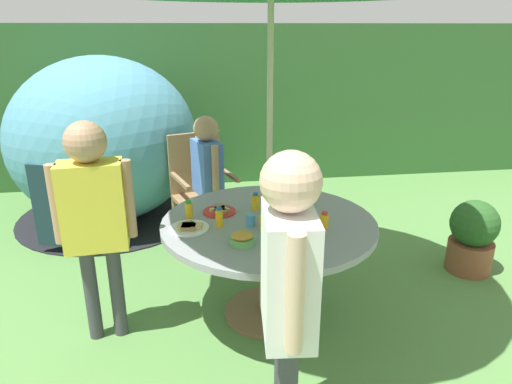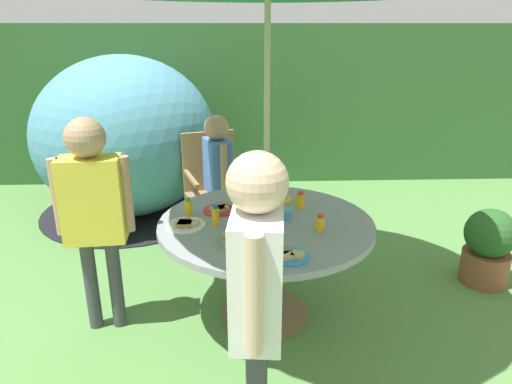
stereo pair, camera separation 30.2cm
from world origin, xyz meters
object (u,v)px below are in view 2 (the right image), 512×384
Objects in this scene: juice_bottle_far_right at (188,207)px; cup_near at (247,220)px; child_in_yellow_shirt at (93,200)px; juice_bottle_center_front at (258,220)px; child_in_white_shirt at (257,274)px; plate_back_edge at (220,209)px; plate_front_edge at (290,256)px; juice_bottle_near_left at (256,202)px; dome_tent at (126,137)px; potted_plant at (488,246)px; plate_center_back at (278,198)px; garden_table at (266,239)px; juice_bottle_mid_right at (215,216)px; cup_far at (287,214)px; wooden_chair at (213,183)px; snack_bowl at (233,238)px; child_in_blue_shirt at (218,167)px; juice_bottle_far_left at (320,223)px; plate_mid_left at (186,224)px; juice_bottle_near_right at (300,200)px.

juice_bottle_far_right reaches higher than cup_near.
child_in_yellow_shirt reaches higher than juice_bottle_center_front.
plate_back_edge is at bearing 14.76° from child_in_white_shirt.
juice_bottle_near_left reaches higher than plate_front_edge.
dome_tent is 2.01m from juice_bottle_far_right.
dome_tent is at bearing 119.63° from plate_back_edge.
potted_plant is 2.38m from child_in_white_shirt.
plate_front_edge is at bearing -90.70° from plate_center_back.
garden_table is 10.74× the size of juice_bottle_mid_right.
plate_center_back is (0.21, 1.44, -0.21)m from child_in_white_shirt.
juice_bottle_near_left is 1.91× the size of cup_far.
wooden_chair is at bearing 157.61° from potted_plant.
plate_front_edge is 3.44× the size of cup_far.
child_in_white_shirt is at bearing -50.18° from child_in_yellow_shirt.
child_in_yellow_shirt reaches higher than potted_plant.
juice_bottle_mid_right reaches higher than cup_far.
juice_bottle_mid_right is at bearing -47.10° from dome_tent.
plate_front_edge is 0.87m from juice_bottle_far_right.
plate_back_edge is (-0.09, 0.50, -0.02)m from snack_bowl.
child_in_blue_shirt is at bearing 91.37° from juice_bottle_mid_right.
plate_back_edge is 0.21m from juice_bottle_far_right.
juice_bottle_far_left reaches higher than garden_table.
plate_center_back is (1.42, -1.58, -0.10)m from dome_tent.
child_in_blue_shirt is (0.97, -0.96, -0.04)m from dome_tent.
garden_table is 0.40m from juice_bottle_far_left.
wooden_chair is 15.77× the size of cup_far.
child_in_white_shirt is 22.90× the size of cup_far.
juice_bottle_near_left reaches higher than garden_table.
dome_tent is (-0.91, 0.73, 0.26)m from wooden_chair.
plate_mid_left is (-0.20, -0.24, -0.00)m from plate_back_edge.
garden_table is at bearing 56.41° from snack_bowl.
cup_far is at bearing -85.40° from plate_center_back.
child_in_yellow_shirt reaches higher than wooden_chair.
plate_back_edge is 3.02× the size of cup_near.
dome_tent is at bearing 121.28° from juice_bottle_center_front.
plate_front_edge is 1.87× the size of juice_bottle_center_front.
cup_far is at bearing 7.90° from plate_mid_left.
wooden_chair is 1.57m from juice_bottle_far_left.
plate_mid_left and plate_center_back have the same top height.
juice_bottle_center_front is (-0.30, -0.35, 0.00)m from juice_bottle_near_right.
child_in_blue_shirt is 2.07m from child_in_white_shirt.
plate_mid_left is at bearing -169.23° from potted_plant.
juice_bottle_center_front is (-0.37, 0.04, 0.01)m from juice_bottle_far_left.
child_in_white_shirt reaches higher than child_in_yellow_shirt.
dome_tent is at bearing 123.83° from garden_table.
child_in_yellow_shirt is 0.60m from juice_bottle_far_right.
child_in_yellow_shirt is 6.44× the size of plate_front_edge.
juice_bottle_center_front is 0.27m from juice_bottle_mid_right.
child_in_yellow_shirt is at bearing 159.96° from plate_front_edge.
child_in_yellow_shirt reaches higher than plate_back_edge.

